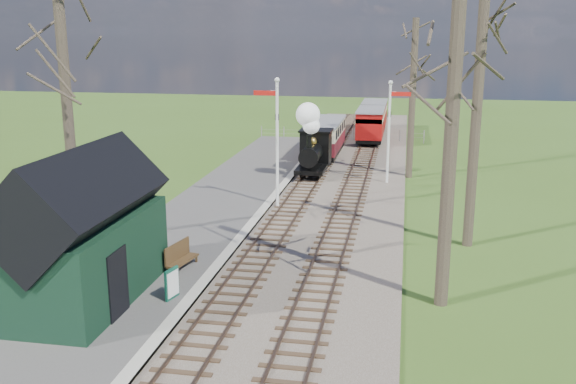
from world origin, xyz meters
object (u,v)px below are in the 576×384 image
Objects in this scene: station_shed at (83,235)px; bench at (180,256)px; locomotive at (313,144)px; semaphore_near at (276,134)px; red_carriage_b at (374,115)px; red_carriage_a at (370,125)px; sign_board at (172,284)px; person at (127,281)px; semaphore_far at (390,124)px; coach at (326,136)px.

station_shed is 3.98m from bench.
locomotive is 16.08m from bench.
locomotive is at bearing 83.78° from semaphore_near.
station_shed is 1.27× the size of red_carriage_b.
red_carriage_a is 3.04× the size of bench.
person reaches higher than sign_board.
semaphore_far is 1.15× the size of red_carriage_a.
red_carriage_b is at bearing 90.00° from red_carriage_a.
coach reaches higher than bench.
locomotive is at bearing 77.26° from station_shed.
semaphore_far is at bearing -84.55° from red_carriage_b.
coach is at bearing 85.99° from sign_board.
red_carriage_a is (2.60, 6.08, -0.00)m from coach.
station_shed is 6.41× the size of sign_board.
sign_board is at bearing -94.01° from coach.
person is (-0.55, -3.10, 0.24)m from bench.
bench is at bearing -114.52° from semaphore_far.
coach is 1.39× the size of red_carriage_b.
semaphore_near is 24.91m from red_carriage_b.
station_shed is at bearing 78.32° from person.
semaphore_far is 18.75m from sign_board.
person is at bearing -112.20° from semaphore_far.
sign_board is 0.74× the size of person.
locomotive is 0.62× the size of coach.
semaphore_far is at bearing -34.01° from person.
station_shed is at bearing -121.13° from bench.
person is at bearing -100.16° from red_carriage_a.
sign_board is at bearing -98.03° from red_carriage_a.
red_carriage_a is at bearing 66.84° from coach.
red_carriage_b is (0.00, 5.50, 0.00)m from red_carriage_a.
locomotive is 18.60m from sign_board.
red_carriage_b is at bearing 83.18° from sign_board.
semaphore_near is 12.51m from person.
locomotive is 4.37× the size of sign_board.
locomotive is 17.84m from red_carriage_b.
coach reaches higher than person.
person is at bearing -96.78° from coach.
semaphore_far is 8.47m from coach.
sign_board is at bearing -109.16° from semaphore_far.
semaphore_near is at bearing -96.22° from locomotive.
semaphore_far is 1.15× the size of red_carriage_b.
semaphore_near is 3.82× the size of bench.
red_carriage_a is at bearing -90.00° from red_carriage_b.
semaphore_near is 7.91m from semaphore_far.
red_carriage_b is 5.04× the size of sign_board.
person is at bearing 0.12° from station_shed.
locomotive is at bearing 81.35° from bench.
red_carriage_a is 1.00× the size of red_carriage_b.
red_carriage_b is (3.37, 24.59, -2.16)m from semaphore_near.
semaphore_far is at bearing 70.84° from sign_board.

